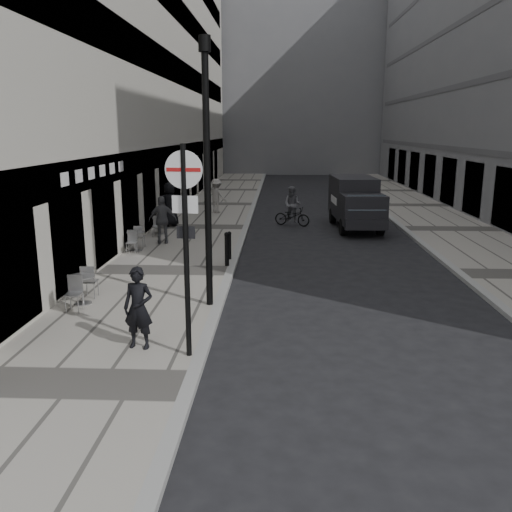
{
  "coord_description": "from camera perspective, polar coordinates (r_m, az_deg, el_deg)",
  "views": [
    {
      "loc": [
        1.51,
        -5.67,
        4.34
      ],
      "look_at": [
        0.95,
        6.88,
        1.4
      ],
      "focal_mm": 38.0,
      "sensor_mm": 36.0,
      "label": 1
    }
  ],
  "objects": [
    {
      "name": "far_sidewalk",
      "position": [
        25.19,
        19.81,
        2.6
      ],
      "size": [
        4.0,
        60.0,
        0.12
      ],
      "primitive_type": "cube",
      "color": "gray",
      "rests_on": "ground"
    },
    {
      "name": "ground",
      "position": [
        7.3,
        -10.83,
        -23.57
      ],
      "size": [
        120.0,
        120.0,
        0.0
      ],
      "primitive_type": "plane",
      "color": "black",
      "rests_on": "ground"
    },
    {
      "name": "pedestrian_a",
      "position": [
        20.72,
        -9.81,
        3.76
      ],
      "size": [
        1.13,
        0.67,
        1.8
      ],
      "primitive_type": "imported",
      "rotation": [
        0.0,
        0.0,
        3.38
      ],
      "color": "#4D4E52",
      "rests_on": "sidewalk"
    },
    {
      "name": "pedestrian_c",
      "position": [
        24.47,
        -9.05,
        5.4
      ],
      "size": [
        1.14,
        1.03,
        1.96
      ],
      "primitive_type": "imported",
      "rotation": [
        0.0,
        0.0,
        3.69
      ],
      "color": "black",
      "rests_on": "sidewalk"
    },
    {
      "name": "building_left",
      "position": [
        31.44,
        -12.17,
        21.42
      ],
      "size": [
        4.0,
        45.0,
        18.0
      ],
      "primitive_type": "cube",
      "color": "#B7B2A7",
      "rests_on": "ground"
    },
    {
      "name": "building_far",
      "position": [
        62.03,
        2.66,
        19.32
      ],
      "size": [
        24.0,
        16.0,
        22.0
      ],
      "primitive_type": "cube",
      "color": "slate",
      "rests_on": "ground"
    },
    {
      "name": "lamppost",
      "position": [
        12.86,
        -5.18,
        9.83
      ],
      "size": [
        0.28,
        0.28,
        6.26
      ],
      "color": "black",
      "rests_on": "sidewalk"
    },
    {
      "name": "panel_van",
      "position": [
        24.64,
        10.4,
        5.8
      ],
      "size": [
        2.02,
        4.88,
        2.26
      ],
      "rotation": [
        0.0,
        0.0,
        0.05
      ],
      "color": "black",
      "rests_on": "ground"
    },
    {
      "name": "cafe_table_mid",
      "position": [
        19.71,
        -12.55,
        1.72
      ],
      "size": [
        0.64,
        1.44,
        0.82
      ],
      "color": "#AFAFB1",
      "rests_on": "sidewalk"
    },
    {
      "name": "walking_man",
      "position": [
        10.86,
        -12.28,
        -5.38
      ],
      "size": [
        0.65,
        0.48,
        1.64
      ],
      "primitive_type": "imported",
      "rotation": [
        0.0,
        0.0,
        -0.15
      ],
      "color": "black",
      "rests_on": "sidewalk"
    },
    {
      "name": "cafe_table_far",
      "position": [
        22.76,
        -10.12,
        3.32
      ],
      "size": [
        0.62,
        1.41,
        0.8
      ],
      "color": "#BCBCBF",
      "rests_on": "sidewalk"
    },
    {
      "name": "bollard_far",
      "position": [
        18.01,
        -2.81,
        1.03
      ],
      "size": [
        0.12,
        0.12,
        0.87
      ],
      "primitive_type": "cylinder",
      "color": "black",
      "rests_on": "sidewalk"
    },
    {
      "name": "sign_post",
      "position": [
        9.91,
        -7.45,
        3.35
      ],
      "size": [
        0.68,
        0.13,
        3.98
      ],
      "rotation": [
        0.0,
        0.0,
        -0.1
      ],
      "color": "black",
      "rests_on": "sidewalk"
    },
    {
      "name": "cafe_table_near",
      "position": [
        14.03,
        -17.84,
        -3.15
      ],
      "size": [
        0.66,
        1.49,
        0.85
      ],
      "color": "#A4A4A6",
      "rests_on": "sidewalk"
    },
    {
      "name": "pedestrian_b",
      "position": [
        28.27,
        -4.18,
        6.34
      ],
      "size": [
        1.3,
        1.09,
        1.75
      ],
      "primitive_type": "imported",
      "rotation": [
        0.0,
        0.0,
        2.67
      ],
      "color": "gray",
      "rests_on": "sidewalk"
    },
    {
      "name": "bollard_near",
      "position": [
        17.12,
        -3.09,
        0.62
      ],
      "size": [
        0.13,
        0.13,
        1.01
      ],
      "primitive_type": "cylinder",
      "color": "black",
      "rests_on": "sidewalk"
    },
    {
      "name": "sidewalk",
      "position": [
        24.31,
        -5.82,
        2.96
      ],
      "size": [
        4.0,
        60.0,
        0.12
      ],
      "primitive_type": "cube",
      "color": "gray",
      "rests_on": "ground"
    },
    {
      "name": "cyclist",
      "position": [
        25.04,
        3.84,
        4.8
      ],
      "size": [
        1.78,
        1.16,
        1.82
      ],
      "rotation": [
        0.0,
        0.0,
        -0.37
      ],
      "color": "black",
      "rests_on": "ground"
    }
  ]
}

